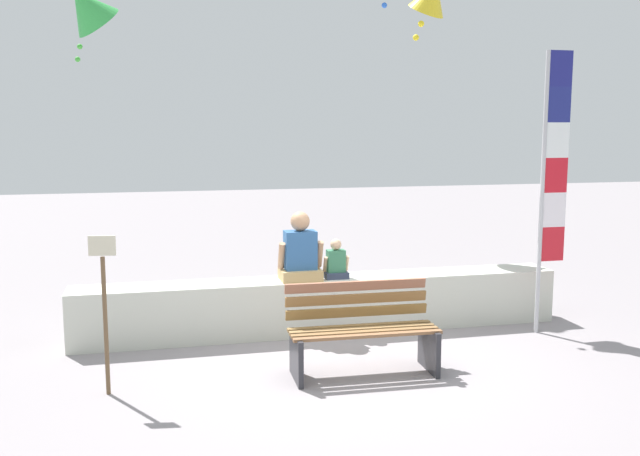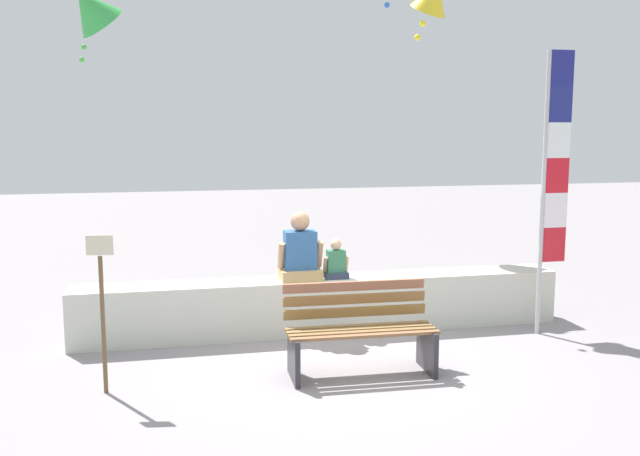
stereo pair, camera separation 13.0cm
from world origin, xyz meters
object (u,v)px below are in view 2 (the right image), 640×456
(flag_banner, at_px, (552,174))
(kite_green, at_px, (90,8))
(person_adult, at_px, (300,253))
(person_child, at_px, (336,263))
(park_bench, at_px, (360,333))
(sign_post, at_px, (102,302))

(flag_banner, relative_size, kite_green, 2.74)
(person_adult, distance_m, person_child, 0.45)
(park_bench, relative_size, flag_banner, 0.45)
(kite_green, relative_size, sign_post, 0.82)
(kite_green, height_order, sign_post, kite_green)
(person_child, xyz_separation_m, sign_post, (-2.54, -1.46, 0.03))
(flag_banner, bearing_deg, person_adult, 168.25)
(park_bench, xyz_separation_m, flag_banner, (2.52, 0.84, 1.49))
(sign_post, bearing_deg, park_bench, 0.62)
(person_adult, xyz_separation_m, sign_post, (-2.11, -1.46, -0.10))
(flag_banner, xyz_separation_m, sign_post, (-4.96, -0.87, -1.03))
(person_child, bearing_deg, sign_post, -150.04)
(flag_banner, height_order, sign_post, flag_banner)
(person_adult, bearing_deg, kite_green, 128.01)
(sign_post, bearing_deg, person_adult, 34.76)
(person_adult, height_order, sign_post, sign_post)
(park_bench, bearing_deg, sign_post, -179.38)
(park_bench, bearing_deg, person_adult, 102.86)
(park_bench, height_order, kite_green, kite_green)
(kite_green, bearing_deg, park_bench, -58.58)
(person_adult, relative_size, kite_green, 0.67)
(person_adult, relative_size, flag_banner, 0.24)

